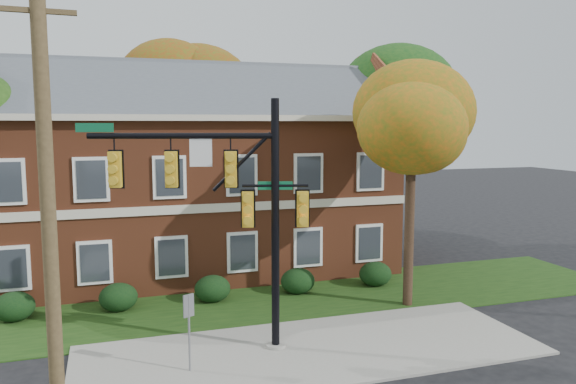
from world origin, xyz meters
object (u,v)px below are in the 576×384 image
object	(u,v)px
tree_far_rear	(193,91)
traffic_signal	(229,197)
apartment_building	(191,165)
hedge_far_left	(14,307)
hedge_center	(212,289)
tree_right_rear	(399,101)
hedge_left	(118,297)
tree_near_right	(419,130)
hedge_right	(298,281)
hedge_far_right	(375,274)
sign_post	(189,320)
utility_pole	(48,205)

from	to	relation	value
tree_far_rear	traffic_signal	world-z (taller)	tree_far_rear
apartment_building	hedge_far_left	world-z (taller)	apartment_building
hedge_center	tree_right_rear	distance (m)	14.94
hedge_left	tree_near_right	bearing A→B (deg)	-14.81
hedge_right	tree_far_rear	distance (m)	15.66
hedge_far_right	tree_far_rear	xyz separation A→B (m)	(-5.66, 13.09, 8.32)
hedge_far_left	hedge_center	distance (m)	7.00
hedge_center	tree_near_right	xyz separation A→B (m)	(7.22, -2.83, 6.14)
hedge_far_left	hedge_right	xyz separation A→B (m)	(10.50, 0.00, 0.00)
hedge_right	sign_post	size ratio (longest dim) A/B	0.62
hedge_left	traffic_signal	xyz separation A→B (m)	(3.18, -4.83, 4.20)
tree_far_rear	utility_pole	world-z (taller)	tree_far_rear
traffic_signal	tree_near_right	bearing A→B (deg)	30.66
hedge_left	hedge_far_right	world-z (taller)	same
traffic_signal	utility_pole	distance (m)	5.51
hedge_center	utility_pole	size ratio (longest dim) A/B	0.14
tree_right_rear	tree_far_rear	world-z (taller)	tree_far_rear
hedge_right	hedge_far_right	xyz separation A→B (m)	(3.50, 0.00, 0.00)
apartment_building	tree_far_rear	xyz separation A→B (m)	(1.34, 7.84, 3.86)
hedge_far_right	hedge_left	bearing A→B (deg)	180.00
hedge_far_right	traffic_signal	xyz separation A→B (m)	(-7.32, -4.83, 4.20)
hedge_far_right	tree_right_rear	distance (m)	10.66
utility_pole	sign_post	distance (m)	5.10
hedge_center	sign_post	xyz separation A→B (m)	(-1.74, -6.06, 1.01)
hedge_far_left	traffic_signal	size ratio (longest dim) A/B	0.18
tree_right_rear	sign_post	world-z (taller)	tree_right_rear
hedge_left	hedge_right	distance (m)	7.00
hedge_right	hedge_far_left	bearing A→B (deg)	180.00
tree_far_rear	traffic_signal	bearing A→B (deg)	-95.29
hedge_right	tree_near_right	world-z (taller)	tree_near_right
hedge_far_right	tree_right_rear	xyz separation A→B (m)	(4.31, 6.11, 7.60)
hedge_left	tree_far_rear	distance (m)	16.25
sign_post	tree_right_rear	bearing A→B (deg)	18.59
tree_near_right	tree_far_rear	world-z (taller)	tree_far_rear
tree_far_rear	sign_post	size ratio (longest dim) A/B	5.11
tree_right_rear	hedge_right	bearing A→B (deg)	-141.98
tree_near_right	sign_post	distance (m)	10.82
hedge_left	sign_post	distance (m)	6.39
tree_far_rear	hedge_center	bearing A→B (deg)	-95.85
hedge_center	tree_right_rear	world-z (taller)	tree_right_rear
apartment_building	hedge_center	size ratio (longest dim) A/B	13.43
hedge_far_left	hedge_right	size ratio (longest dim) A/B	1.00
traffic_signal	utility_pole	world-z (taller)	utility_pole
hedge_left	tree_near_right	world-z (taller)	tree_near_right
utility_pole	tree_right_rear	bearing A→B (deg)	37.89
tree_near_right	apartment_building	bearing A→B (deg)	131.77
hedge_far_right	tree_near_right	xyz separation A→B (m)	(0.22, -2.83, 6.14)
hedge_far_left	hedge_left	world-z (taller)	same
hedge_left	sign_post	world-z (taller)	sign_post
hedge_far_right	sign_post	bearing A→B (deg)	-145.26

